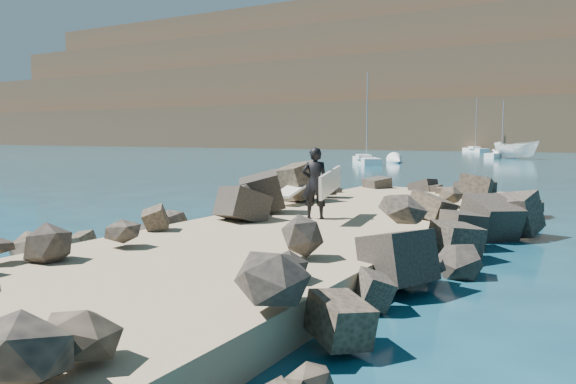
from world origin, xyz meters
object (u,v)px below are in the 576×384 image
at_px(boat_imported, 516,150).
at_px(surfer_with_board, 317,183).
at_px(sailboat_b, 502,155).
at_px(surfboard_resting, 298,189).

xyz_separation_m(boat_imported, surfer_with_board, (3.50, -58.77, 0.46)).
height_order(surfer_with_board, sailboat_b, sailboat_b).
height_order(boat_imported, sailboat_b, sailboat_b).
height_order(surfboard_resting, surfer_with_board, surfer_with_board).
relative_size(boat_imported, surfer_with_board, 2.47).
distance_m(surfboard_resting, surfer_with_board, 3.69).
distance_m(surfboard_resting, sailboat_b, 58.19).
distance_m(surfboard_resting, boat_imported, 55.88).
bearing_deg(surfer_with_board, sailboat_b, 95.14).
bearing_deg(sailboat_b, surfer_with_board, -84.86).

